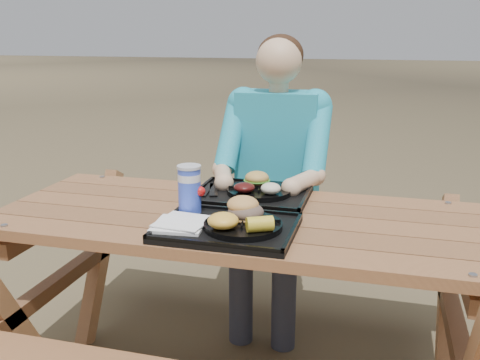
# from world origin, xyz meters

# --- Properties ---
(picnic_table) EXTENTS (1.80, 1.49, 0.75)m
(picnic_table) POSITION_xyz_m (0.00, 0.00, 0.38)
(picnic_table) COLOR #999999
(picnic_table) RESTS_ON ground
(tray_near) EXTENTS (0.45, 0.35, 0.02)m
(tray_near) POSITION_xyz_m (0.01, -0.19, 0.76)
(tray_near) COLOR black
(tray_near) RESTS_ON picnic_table
(tray_far) EXTENTS (0.45, 0.35, 0.02)m
(tray_far) POSITION_xyz_m (-0.01, 0.20, 0.76)
(tray_far) COLOR black
(tray_far) RESTS_ON picnic_table
(plate_near) EXTENTS (0.26, 0.26, 0.02)m
(plate_near) POSITION_xyz_m (0.06, -0.19, 0.78)
(plate_near) COLOR black
(plate_near) RESTS_ON tray_near
(plate_far) EXTENTS (0.26, 0.26, 0.02)m
(plate_far) POSITION_xyz_m (0.02, 0.21, 0.78)
(plate_far) COLOR black
(plate_far) RESTS_ON tray_far
(napkin_stack) EXTENTS (0.18, 0.18, 0.02)m
(napkin_stack) POSITION_xyz_m (-0.15, -0.23, 0.78)
(napkin_stack) COLOR white
(napkin_stack) RESTS_ON tray_near
(soda_cup) EXTENTS (0.08, 0.08, 0.16)m
(soda_cup) POSITION_xyz_m (-0.16, -0.08, 0.85)
(soda_cup) COLOR blue
(soda_cup) RESTS_ON tray_near
(condiment_bbq) EXTENTS (0.05, 0.05, 0.03)m
(condiment_bbq) POSITION_xyz_m (0.01, -0.05, 0.79)
(condiment_bbq) COLOR black
(condiment_bbq) RESTS_ON tray_near
(condiment_mustard) EXTENTS (0.04, 0.04, 0.03)m
(condiment_mustard) POSITION_xyz_m (0.06, -0.06, 0.78)
(condiment_mustard) COLOR gold
(condiment_mustard) RESTS_ON tray_near
(sandwich) EXTENTS (0.11, 0.11, 0.12)m
(sandwich) POSITION_xyz_m (0.06, -0.15, 0.85)
(sandwich) COLOR #D9974C
(sandwich) RESTS_ON plate_near
(mac_cheese) EXTENTS (0.10, 0.10, 0.05)m
(mac_cheese) POSITION_xyz_m (0.01, -0.26, 0.82)
(mac_cheese) COLOR yellow
(mac_cheese) RESTS_ON plate_near
(corn_cob) EXTENTS (0.11, 0.11, 0.05)m
(corn_cob) POSITION_xyz_m (0.13, -0.26, 0.81)
(corn_cob) COLOR yellow
(corn_cob) RESTS_ON plate_near
(cutlery_far) EXTENTS (0.09, 0.18, 0.01)m
(cutlery_far) POSITION_xyz_m (-0.17, 0.20, 0.77)
(cutlery_far) COLOR black
(cutlery_far) RESTS_ON tray_far
(burger) EXTENTS (0.10, 0.10, 0.09)m
(burger) POSITION_xyz_m (0.00, 0.26, 0.83)
(burger) COLOR gold
(burger) RESTS_ON plate_far
(baked_beans) EXTENTS (0.08, 0.08, 0.04)m
(baked_beans) POSITION_xyz_m (-0.02, 0.15, 0.81)
(baked_beans) COLOR #480F0E
(baked_beans) RESTS_ON plate_far
(potato_salad) EXTENTS (0.08, 0.08, 0.04)m
(potato_salad) POSITION_xyz_m (0.08, 0.15, 0.81)
(potato_salad) COLOR silver
(potato_salad) RESTS_ON plate_far
(diner) EXTENTS (0.48, 0.84, 1.28)m
(diner) POSITION_xyz_m (0.01, 0.66, 0.64)
(diner) COLOR #1C8FC5
(diner) RESTS_ON ground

